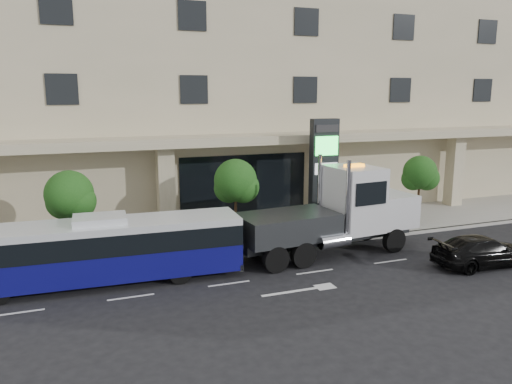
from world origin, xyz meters
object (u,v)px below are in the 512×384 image
city_bus (102,249)px  signage_pylon (324,174)px  black_sedan (483,251)px  tow_truck (337,214)px

city_bus → signage_pylon: (12.27, 3.79, 1.86)m
signage_pylon → city_bus: bearing=-162.5°
city_bus → black_sedan: 16.92m
city_bus → black_sedan: city_bus is taller
tow_truck → black_sedan: tow_truck is taller
tow_truck → black_sedan: bearing=-42.4°
tow_truck → black_sedan: size_ratio=2.19×
city_bus → signage_pylon: 12.97m
city_bus → tow_truck: 11.13m
city_bus → signage_pylon: bearing=19.7°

